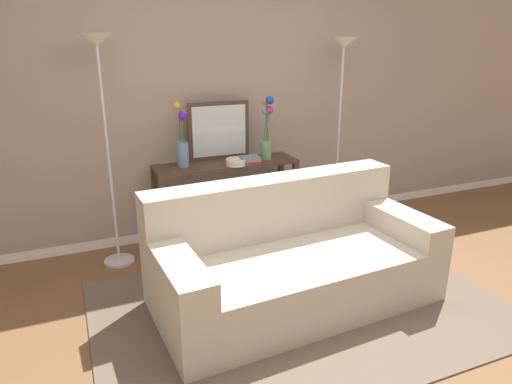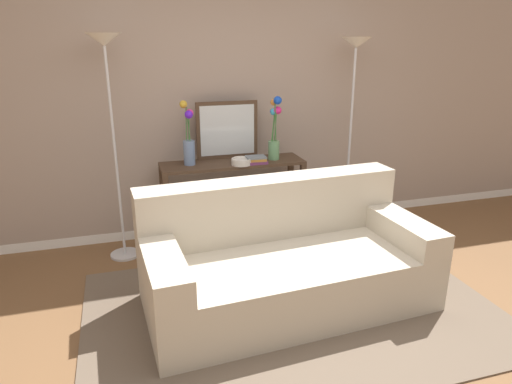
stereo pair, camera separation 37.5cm
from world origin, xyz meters
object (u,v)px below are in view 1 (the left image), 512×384
object	(u,v)px
console_table	(227,187)
vase_short_flowers	(267,132)
couch	(292,262)
floor_lamp_left	(101,88)
floor_lamp_right	(342,81)
fruit_bowl	(236,162)
vase_tall_flowers	(182,142)
book_stack	(249,160)
wall_mirror	(219,131)
book_row_under_console	(186,243)

from	to	relation	value
console_table	vase_short_flowers	distance (m)	0.64
couch	floor_lamp_left	size ratio (longest dim) A/B	1.09
console_table	vase_short_flowers	world-z (taller)	vase_short_flowers
floor_lamp_right	fruit_bowl	world-z (taller)	floor_lamp_right
couch	vase_tall_flowers	world-z (taller)	vase_tall_flowers
vase_tall_flowers	floor_lamp_right	bearing A→B (deg)	-2.39
floor_lamp_left	vase_short_flowers	size ratio (longest dim) A/B	3.24
floor_lamp_right	vase_tall_flowers	bearing A→B (deg)	177.61
console_table	floor_lamp_left	bearing A→B (deg)	-177.32
vase_short_flowers	fruit_bowl	xyz separation A→B (m)	(-0.35, -0.11, -0.23)
floor_lamp_right	vase_tall_flowers	world-z (taller)	floor_lamp_right
book_stack	wall_mirror	bearing A→B (deg)	126.30
fruit_bowl	floor_lamp_left	bearing A→B (deg)	176.33
vase_tall_flowers	floor_lamp_left	bearing A→B (deg)	-174.13
vase_tall_flowers	book_stack	distance (m)	0.63
couch	wall_mirror	xyz separation A→B (m)	(-0.11, 1.32, 0.75)
console_table	floor_lamp_right	distance (m)	1.50
vase_tall_flowers	fruit_bowl	world-z (taller)	vase_tall_flowers
console_table	book_row_under_console	distance (m)	0.65
floor_lamp_left	vase_short_flowers	world-z (taller)	floor_lamp_left
floor_lamp_right	book_stack	size ratio (longest dim) A/B	8.65
vase_tall_flowers	book_row_under_console	distance (m)	0.96
floor_lamp_right	wall_mirror	xyz separation A→B (m)	(-1.18, 0.20, -0.43)
floor_lamp_left	book_stack	world-z (taller)	floor_lamp_left
vase_short_flowers	wall_mirror	bearing A→B (deg)	157.76
floor_lamp_left	book_row_under_console	world-z (taller)	floor_lamp_left
floor_lamp_left	vase_short_flowers	xyz separation A→B (m)	(1.44, 0.04, -0.46)
wall_mirror	vase_tall_flowers	bearing A→B (deg)	-160.31
wall_mirror	book_stack	distance (m)	0.40
book_stack	vase_tall_flowers	bearing A→B (deg)	168.01
book_stack	book_row_under_console	xyz separation A→B (m)	(-0.60, 0.11, -0.77)
vase_short_flowers	fruit_bowl	size ratio (longest dim) A/B	3.26
floor_lamp_left	book_stack	xyz separation A→B (m)	(1.22, -0.06, -0.69)
fruit_bowl	console_table	bearing A→B (deg)	113.65
book_stack	book_row_under_console	world-z (taller)	book_stack
couch	console_table	distance (m)	1.20
fruit_bowl	vase_tall_flowers	bearing A→B (deg)	163.22
couch	book_stack	world-z (taller)	couch
wall_mirror	floor_lamp_left	bearing A→B (deg)	-168.73
couch	fruit_bowl	world-z (taller)	couch
couch	floor_lamp_right	distance (m)	1.95
console_table	book_stack	world-z (taller)	book_stack
couch	book_stack	distance (m)	1.18
floor_lamp_right	vase_short_flowers	world-z (taller)	floor_lamp_right
floor_lamp_right	fruit_bowl	distance (m)	1.31
console_table	floor_lamp_left	xyz separation A→B (m)	(-1.03, -0.05, 0.96)
wall_mirror	console_table	bearing A→B (deg)	-86.87
floor_lamp_right	vase_short_flowers	bearing A→B (deg)	177.34
console_table	vase_tall_flowers	bearing A→B (deg)	177.52
floor_lamp_right	wall_mirror	bearing A→B (deg)	170.17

